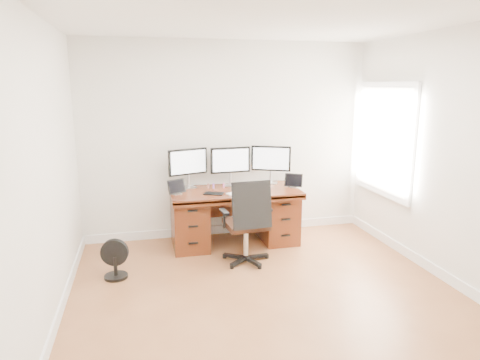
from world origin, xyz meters
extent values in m
plane|color=#905B37|center=(0.00, 0.00, 0.00)|extent=(4.50, 4.50, 0.00)
cube|color=white|center=(0.00, 2.25, 1.35)|extent=(4.00, 0.10, 2.70)
cube|color=white|center=(2.00, 0.00, 1.35)|extent=(0.10, 4.50, 2.70)
cube|color=white|center=(1.97, 1.50, 1.40)|extent=(0.04, 1.30, 1.50)
cube|color=white|center=(1.95, 1.50, 1.40)|extent=(0.01, 1.15, 1.35)
cube|color=#522210|center=(0.00, 1.80, 0.72)|extent=(1.70, 0.80, 0.05)
cube|color=#522210|center=(-0.60, 1.83, 0.35)|extent=(0.45, 0.70, 0.70)
cube|color=#522210|center=(0.60, 1.83, 0.35)|extent=(0.45, 0.70, 0.70)
cube|color=#3D190B|center=(0.00, 2.10, 0.50)|extent=(0.74, 0.03, 0.40)
cylinder|color=black|center=(0.00, 1.18, 0.04)|extent=(0.59, 0.59, 0.08)
cylinder|color=silver|center=(0.00, 1.18, 0.28)|extent=(0.06, 0.06, 0.40)
cube|color=black|center=(0.00, 1.18, 0.48)|extent=(0.51, 0.49, 0.07)
cube|color=black|center=(0.01, 0.97, 0.77)|extent=(0.46, 0.08, 0.55)
cube|color=black|center=(-0.27, 1.17, 0.65)|extent=(0.08, 0.24, 0.03)
cube|color=black|center=(0.26, 1.20, 0.65)|extent=(0.08, 0.24, 0.03)
cylinder|color=black|center=(-1.53, 1.07, 0.02)|extent=(0.26, 0.26, 0.03)
cylinder|color=black|center=(-1.53, 1.07, 0.14)|extent=(0.04, 0.04, 0.22)
cylinder|color=black|center=(-1.53, 1.07, 0.29)|extent=(0.31, 0.12, 0.30)
cube|color=silver|center=(-0.58, 2.07, 0.76)|extent=(0.21, 0.19, 0.01)
cylinder|color=silver|center=(-0.58, 2.07, 0.84)|extent=(0.04, 0.04, 0.18)
cube|color=black|center=(-0.58, 2.07, 1.10)|extent=(0.53, 0.21, 0.35)
cube|color=white|center=(-0.57, 2.05, 1.10)|extent=(0.48, 0.16, 0.30)
cube|color=silver|center=(0.00, 2.07, 0.76)|extent=(0.19, 0.15, 0.01)
cylinder|color=silver|center=(0.00, 2.07, 0.84)|extent=(0.04, 0.04, 0.18)
cube|color=black|center=(0.00, 2.07, 1.10)|extent=(0.55, 0.07, 0.35)
cube|color=white|center=(0.00, 2.05, 1.10)|extent=(0.50, 0.04, 0.30)
cube|color=silver|center=(0.58, 2.07, 0.76)|extent=(0.22, 0.20, 0.01)
cylinder|color=silver|center=(0.58, 2.07, 0.84)|extent=(0.04, 0.04, 0.18)
cube|color=black|center=(0.58, 2.07, 1.10)|extent=(0.51, 0.27, 0.35)
cube|color=white|center=(0.57, 2.05, 1.10)|extent=(0.45, 0.22, 0.30)
cube|color=silver|center=(-0.77, 1.75, 0.76)|extent=(0.13, 0.12, 0.01)
cube|color=black|center=(-0.77, 1.75, 0.85)|extent=(0.24, 0.17, 0.17)
cube|color=silver|center=(0.81, 1.75, 0.76)|extent=(0.13, 0.12, 0.01)
cube|color=black|center=(0.81, 1.75, 0.85)|extent=(0.24, 0.18, 0.17)
cube|color=white|center=(-0.02, 1.60, 0.76)|extent=(0.28, 0.20, 0.01)
cube|color=silver|center=(0.23, 1.57, 0.76)|extent=(0.14, 0.14, 0.01)
cube|color=black|center=(-0.30, 1.66, 0.76)|extent=(0.28, 0.24, 0.01)
cube|color=black|center=(0.02, 1.81, 0.76)|extent=(0.14, 0.11, 0.01)
cylinder|color=#915248|center=(-0.33, 1.95, 0.77)|extent=(0.02, 0.02, 0.05)
sphere|color=#915248|center=(-0.33, 1.95, 0.81)|extent=(0.03, 0.03, 0.03)
cylinder|color=#B46BDA|center=(-0.26, 1.95, 0.77)|extent=(0.02, 0.02, 0.05)
sphere|color=#B46BDA|center=(-0.26, 1.95, 0.81)|extent=(0.03, 0.03, 0.03)
cylinder|color=pink|center=(-0.12, 1.95, 0.77)|extent=(0.02, 0.02, 0.05)
sphere|color=pink|center=(-0.12, 1.95, 0.81)|extent=(0.03, 0.03, 0.03)
cylinder|color=#D3C668|center=(0.11, 1.95, 0.77)|extent=(0.02, 0.02, 0.05)
sphere|color=#D3C668|center=(0.11, 1.95, 0.81)|extent=(0.03, 0.03, 0.03)
cylinder|color=#5A9AE2|center=(0.24, 1.95, 0.77)|extent=(0.02, 0.02, 0.05)
sphere|color=#5A9AE2|center=(0.24, 1.95, 0.81)|extent=(0.03, 0.03, 0.03)
camera|label=1|loc=(-1.20, -3.55, 2.11)|focal=32.00mm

